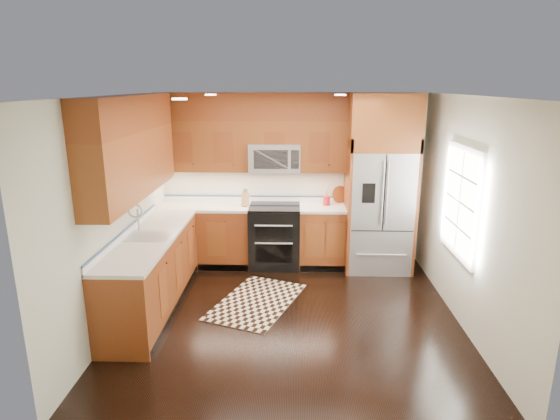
{
  "coord_description": "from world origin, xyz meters",
  "views": [
    {
      "loc": [
        0.05,
        -5.11,
        2.73
      ],
      "look_at": [
        -0.13,
        0.6,
        1.18
      ],
      "focal_mm": 30.0,
      "sensor_mm": 36.0,
      "label": 1
    }
  ],
  "objects_px": {
    "rug": "(257,301)",
    "knife_block": "(245,199)",
    "refrigerator": "(380,184)",
    "range": "(275,236)",
    "utensil_crock": "(327,199)"
  },
  "relations": [
    {
      "from": "range",
      "to": "knife_block",
      "type": "height_order",
      "value": "knife_block"
    },
    {
      "from": "knife_block",
      "to": "utensil_crock",
      "type": "bearing_deg",
      "value": 3.41
    },
    {
      "from": "rug",
      "to": "knife_block",
      "type": "xyz_separation_m",
      "value": [
        -0.26,
        1.31,
        1.04
      ]
    },
    {
      "from": "knife_block",
      "to": "utensil_crock",
      "type": "distance_m",
      "value": 1.23
    },
    {
      "from": "range",
      "to": "knife_block",
      "type": "xyz_separation_m",
      "value": [
        -0.44,
        0.03,
        0.58
      ]
    },
    {
      "from": "knife_block",
      "to": "rug",
      "type": "bearing_deg",
      "value": -78.66
    },
    {
      "from": "refrigerator",
      "to": "knife_block",
      "type": "height_order",
      "value": "refrigerator"
    },
    {
      "from": "rug",
      "to": "utensil_crock",
      "type": "relative_size",
      "value": 4.79
    },
    {
      "from": "rug",
      "to": "knife_block",
      "type": "relative_size",
      "value": 5.5
    },
    {
      "from": "range",
      "to": "knife_block",
      "type": "relative_size",
      "value": 3.65
    },
    {
      "from": "knife_block",
      "to": "refrigerator",
      "type": "bearing_deg",
      "value": -1.83
    },
    {
      "from": "refrigerator",
      "to": "knife_block",
      "type": "relative_size",
      "value": 10.04
    },
    {
      "from": "rug",
      "to": "knife_block",
      "type": "bearing_deg",
      "value": 121.92
    },
    {
      "from": "utensil_crock",
      "to": "refrigerator",
      "type": "bearing_deg",
      "value": -10.12
    },
    {
      "from": "rug",
      "to": "utensil_crock",
      "type": "height_order",
      "value": "utensil_crock"
    }
  ]
}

